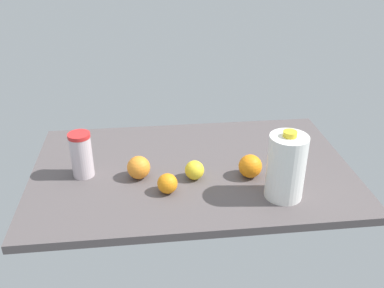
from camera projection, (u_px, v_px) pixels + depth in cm
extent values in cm
cube|color=#534B4C|center=(192.00, 170.00, 163.53)|extent=(120.00, 76.00, 3.00)
cylinder|color=white|center=(286.00, 167.00, 140.95)|extent=(12.76, 12.76, 22.69)
cylinder|color=yellow|center=(290.00, 134.00, 135.19)|extent=(4.47, 4.47, 1.80)
cylinder|color=silver|center=(82.00, 156.00, 154.33)|extent=(7.74, 7.74, 15.61)
cylinder|color=red|center=(79.00, 136.00, 150.33)|extent=(7.98, 7.98, 1.40)
sphere|color=orange|center=(167.00, 183.00, 146.46)|extent=(7.04, 7.04, 7.04)
sphere|color=orange|center=(139.00, 167.00, 154.47)|extent=(8.44, 8.44, 8.44)
sphere|color=yellow|center=(194.00, 170.00, 154.21)|extent=(7.02, 7.02, 7.02)
sphere|color=orange|center=(250.00, 166.00, 155.18)|extent=(8.55, 8.55, 8.55)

